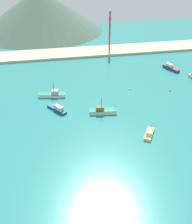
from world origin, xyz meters
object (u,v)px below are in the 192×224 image
(fishing_boat_3, at_px, (57,109))
(radio_tower, at_px, (110,32))
(fishing_boat_1, at_px, (149,134))
(fishing_boat_4, at_px, (53,94))
(fishing_boat_2, at_px, (171,68))
(buoy_2, at_px, (130,89))
(fishing_boat_0, at_px, (103,111))
(buoy_1, at_px, (170,91))

(fishing_boat_3, distance_m, radio_tower, 69.58)
(fishing_boat_1, bearing_deg, fishing_boat_4, 131.14)
(fishing_boat_2, distance_m, buoy_2, 31.21)
(fishing_boat_3, bearing_deg, fishing_boat_4, 95.02)
(fishing_boat_2, height_order, buoy_2, fishing_boat_2)
(fishing_boat_0, height_order, buoy_2, fishing_boat_0)
(buoy_1, relative_size, buoy_2, 0.90)
(fishing_boat_1, distance_m, buoy_1, 35.26)
(buoy_1, distance_m, radio_tower, 55.58)
(fishing_boat_1, relative_size, buoy_2, 10.53)
(buoy_2, bearing_deg, buoy_1, -17.25)
(fishing_boat_4, relative_size, buoy_1, 17.72)
(buoy_1, bearing_deg, fishing_boat_0, -159.24)
(buoy_2, xyz_separation_m, radio_tower, (2.06, 47.40, 11.51))
(fishing_boat_3, height_order, radio_tower, radio_tower)
(buoy_2, relative_size, radio_tower, 0.03)
(fishing_boat_1, distance_m, fishing_boat_4, 44.68)
(fishing_boat_1, bearing_deg, fishing_boat_3, 142.45)
(fishing_boat_1, bearing_deg, fishing_boat_2, 59.64)
(fishing_boat_2, relative_size, fishing_boat_3, 1.14)
(fishing_boat_0, distance_m, buoy_2, 23.39)
(fishing_boat_2, bearing_deg, buoy_1, -114.04)
(fishing_boat_0, relative_size, buoy_1, 16.11)
(fishing_boat_2, relative_size, fishing_boat_4, 0.89)
(fishing_boat_4, xyz_separation_m, buoy_2, (33.14, 0.40, -0.81))
(fishing_boat_2, bearing_deg, buoy_2, -146.99)
(fishing_boat_1, xyz_separation_m, buoy_1, (20.06, 28.99, -0.58))
(fishing_boat_3, bearing_deg, fishing_boat_2, 26.66)
(fishing_boat_1, relative_size, fishing_boat_2, 0.74)
(buoy_1, bearing_deg, radio_tower, 105.20)
(fishing_boat_0, bearing_deg, fishing_boat_3, 163.01)
(fishing_boat_1, distance_m, radio_tower, 82.39)
(buoy_2, bearing_deg, fishing_boat_3, -159.10)
(buoy_2, bearing_deg, fishing_boat_2, 33.01)
(fishing_boat_0, xyz_separation_m, radio_tower, (17.85, 64.64, 10.62))
(fishing_boat_0, bearing_deg, fishing_boat_1, -54.39)
(fishing_boat_2, relative_size, radio_tower, 0.44)
(fishing_boat_3, height_order, buoy_2, fishing_boat_3)
(fishing_boat_3, height_order, fishing_boat_4, fishing_boat_4)
(fishing_boat_3, bearing_deg, fishing_boat_0, -16.99)
(buoy_2, bearing_deg, fishing_boat_4, -179.30)
(buoy_1, height_order, buoy_2, buoy_2)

